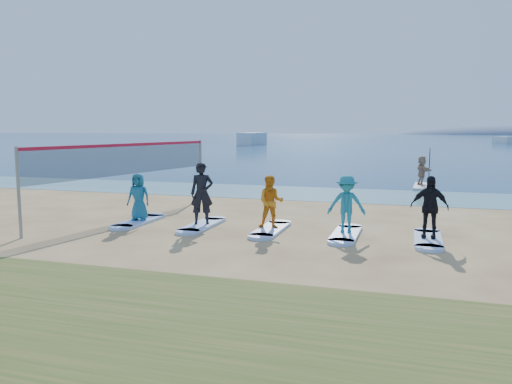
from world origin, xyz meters
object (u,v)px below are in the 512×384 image
(surfboard_2, at_px, (271,229))
(student_4, at_px, (429,207))
(boat_offshore_b, at_px, (504,143))
(surfboard_4, at_px, (428,239))
(surfboard_0, at_px, (139,221))
(paddleboard, at_px, (421,186))
(surfboard_1, at_px, (202,225))
(volleyball_net, at_px, (130,160))
(paddleboarder, at_px, (422,171))
(surfboard_3, at_px, (346,234))
(student_0, at_px, (139,197))
(student_1, at_px, (202,193))
(student_3, at_px, (346,204))
(boat_offshore_a, at_px, (252,145))
(student_2, at_px, (271,202))

(surfboard_2, height_order, student_4, student_4)
(boat_offshore_b, xyz_separation_m, surfboard_4, (-17.91, -102.55, 0.04))
(surfboard_0, distance_m, surfboard_4, 8.71)
(paddleboard, height_order, surfboard_1, paddleboard)
(volleyball_net, xyz_separation_m, surfboard_2, (5.52, -1.46, -1.86))
(paddleboarder, bearing_deg, surfboard_2, 138.21)
(surfboard_1, xyz_separation_m, surfboard_3, (4.35, 0.00, 0.00))
(paddleboard, distance_m, student_0, 15.57)
(volleyball_net, relative_size, student_1, 4.79)
(surfboard_2, xyz_separation_m, student_4, (4.35, -0.00, 0.87))
(paddleboard, height_order, student_1, student_1)
(student_1, relative_size, surfboard_3, 0.85)
(surfboard_2, xyz_separation_m, surfboard_4, (4.35, 0.00, 0.00))
(paddleboarder, relative_size, student_0, 1.00)
(surfboard_0, xyz_separation_m, surfboard_2, (4.35, 0.00, 0.00))
(boat_offshore_b, bearing_deg, surfboard_0, -125.44)
(volleyball_net, xyz_separation_m, boat_offshore_b, (27.78, 101.09, -1.90))
(paddleboard, xyz_separation_m, student_0, (-8.73, -12.87, 0.78))
(paddleboard, height_order, paddleboarder, paddleboarder)
(paddleboarder, distance_m, student_3, 13.05)
(volleyball_net, height_order, boat_offshore_b, volleyball_net)
(surfboard_0, bearing_deg, paddleboarder, 55.85)
(boat_offshore_a, relative_size, surfboard_0, 4.03)
(boat_offshore_a, xyz_separation_m, student_2, (24.42, -74.24, 0.86))
(paddleboarder, bearing_deg, student_4, 156.90)
(volleyball_net, relative_size, surfboard_3, 4.08)
(surfboard_4, bearing_deg, surfboard_0, 180.00)
(boat_offshore_b, distance_m, student_1, 105.43)
(student_4, bearing_deg, surfboard_0, -173.78)
(surfboard_0, relative_size, student_0, 1.47)
(paddleboard, xyz_separation_m, student_3, (-2.20, -12.87, 0.84))
(paddleboard, height_order, student_2, student_2)
(surfboard_4, bearing_deg, surfboard_3, 180.00)
(surfboard_2, distance_m, surfboard_4, 4.35)
(paddleboarder, height_order, boat_offshore_a, paddleboarder)
(volleyball_net, xyz_separation_m, student_0, (1.17, -1.46, -1.07))
(boat_offshore_b, xyz_separation_m, student_1, (-24.44, -102.55, 1.03))
(paddleboard, distance_m, surfboard_3, 13.05)
(student_3, bearing_deg, surfboard_4, -6.72)
(surfboard_1, bearing_deg, surfboard_0, 180.00)
(boat_offshore_b, height_order, student_4, student_4)
(surfboard_0, bearing_deg, student_1, 0.00)
(surfboard_3, relative_size, student_4, 1.33)
(surfboard_0, height_order, student_2, student_2)
(paddleboard, xyz_separation_m, surfboard_2, (-4.37, -12.87, -0.01))
(surfboard_0, bearing_deg, boat_offshore_a, 105.12)
(boat_offshore_b, height_order, student_2, student_2)
(paddleboarder, bearing_deg, surfboard_4, 156.90)
(surfboard_0, relative_size, surfboard_4, 1.00)
(surfboard_4, bearing_deg, student_1, 180.00)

